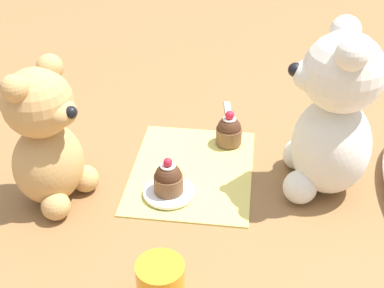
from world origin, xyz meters
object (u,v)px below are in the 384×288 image
Objects in this scene: teddy_bear_tan at (46,139)px; cupcake_near_tan_bear at (168,179)px; teaspoon at (229,116)px; teddy_bear_cream at (333,118)px; cupcake_near_cream_bear at (229,131)px; saucer_plate at (169,192)px.

cupcake_near_tan_bear is (-0.02, 0.18, -0.07)m from teddy_bear_tan.
teaspoon is at bearing 163.24° from cupcake_near_tan_bear.
teaspoon is (-0.19, -0.16, -0.12)m from teddy_bear_cream.
cupcake_near_cream_bear is at bearing 152.23° from cupcake_near_tan_bear.
teddy_bear_tan is 3.55× the size of cupcake_near_cream_bear.
saucer_plate is at bearing -27.77° from cupcake_near_cream_bear.
teddy_bear_cream reaches higher than cupcake_near_cream_bear.
teddy_bear_cream is at bearing 104.02° from saucer_plate.
teddy_bear_tan reaches higher than saucer_plate.
saucer_plate is (-0.02, 0.18, -0.10)m from teddy_bear_tan.
cupcake_near_cream_bear is 0.10m from teaspoon.
cupcake_near_tan_bear is at bearing -24.57° from teaspoon.
teddy_bear_tan is (0.08, -0.42, -0.02)m from teddy_bear_cream.
teddy_bear_cream is 0.21m from cupcake_near_cream_bear.
saucer_plate is (0.06, -0.24, -0.12)m from teddy_bear_cream.
teaspoon is at bearing 163.24° from saucer_plate.
teddy_bear_cream is at bearing 32.56° from teaspoon.
teddy_bear_cream is 0.27m from cupcake_near_tan_bear.
saucer_plate is at bearing -24.57° from teaspoon.
cupcake_near_tan_bear is 0.27m from teaspoon.
teddy_bear_cream is at bearing 104.02° from cupcake_near_tan_bear.
saucer_plate is at bearing -75.63° from teddy_bear_cream.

